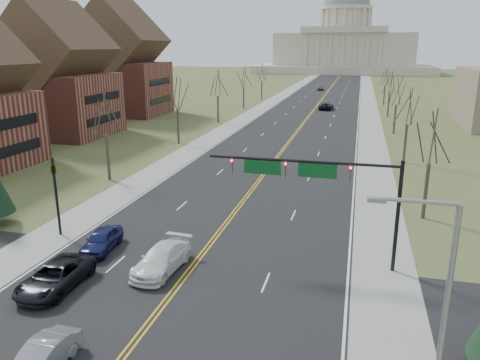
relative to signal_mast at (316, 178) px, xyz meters
The scene contains 29 objects.
road 96.96m from the signal_mast, 94.41° to the left, with size 20.00×380.00×0.01m, color black.
cross_road 12.03m from the signal_mast, 134.80° to the right, with size 120.00×14.00×0.01m, color black.
sidewalk_left 98.61m from the signal_mast, 101.39° to the left, with size 4.00×380.00×0.03m, color gray.
sidewalk_right 96.78m from the signal_mast, 87.30° to the left, with size 4.00×380.00×0.03m, color gray.
center_line 96.96m from the signal_mast, 94.41° to the left, with size 0.42×380.00×0.01m, color gold.
edge_line_left 98.20m from the signal_mast, 100.13° to the left, with size 0.15×380.00×0.01m, color silver.
edge_line_right 96.70m from the signal_mast, 88.60° to the left, with size 0.15×380.00×0.01m, color silver.
capitol 236.68m from the signal_mast, 91.80° to the left, with size 90.00×60.00×50.00m.
signal_mast is the anchor object (origin of this frame).
signal_left 19.06m from the signal_mast, behind, with size 0.32×0.36×6.00m.
street_light 14.51m from the signal_mast, 68.59° to the right, with size 2.90×0.25×9.07m.
tree_r_0 13.26m from the signal_mast, 52.51° to the left, with size 3.74×3.74×8.50m.
tree_l_0 27.17m from the signal_mast, 147.71° to the left, with size 3.96×3.96×9.00m.
tree_r_1 31.56m from the signal_mast, 75.21° to the left, with size 3.74×3.74×8.50m.
tree_l_1 41.45m from the signal_mast, 123.63° to the left, with size 3.96×3.96×9.00m.
tree_r_2 51.15m from the signal_mast, 80.94° to the left, with size 3.74×3.74×8.50m.
tree_l_2 59.15m from the signal_mast, 112.83° to the left, with size 3.96×3.96×9.00m.
tree_r_3 70.96m from the signal_mast, 83.48° to the left, with size 3.74×3.74×8.50m.
tree_l_3 77.96m from the signal_mast, 107.12° to the left, with size 3.96×3.96×9.00m.
tree_r_4 90.86m from the signal_mast, 84.91° to the left, with size 3.74×3.74×8.50m.
tree_l_4 97.25m from the signal_mast, 103.65° to the left, with size 3.96×3.96×9.00m.
bldg_left_mid 56.81m from the signal_mast, 139.96° to the left, with size 15.10×14.28×20.75m.
bldg_left_far 75.76m from the signal_mast, 126.91° to the left, with size 17.10×14.28×23.25m.
car_sb_inner_lead 17.95m from the signal_mast, 126.96° to the right, with size 1.44×4.12×1.36m, color #96979D.
car_sb_outer_lead 16.74m from the signal_mast, 153.13° to the right, with size 2.53×5.48×1.52m, color black.
car_sb_inner_second 11.00m from the signal_mast, 158.65° to the right, with size 2.20×5.40×1.57m, color white.
car_sb_outer_second 15.37m from the signal_mast, behind, with size 1.76×4.38×1.49m, color #161C4E.
car_far_nb 78.42m from the signal_mast, 93.51° to the left, with size 2.61×5.66×1.57m, color black.
car_far_sb 126.01m from the signal_mast, 94.58° to the left, with size 1.79×4.44×1.51m, color #53565C.
Camera 1 is at (9.73, -15.00, 13.74)m, focal length 35.00 mm.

